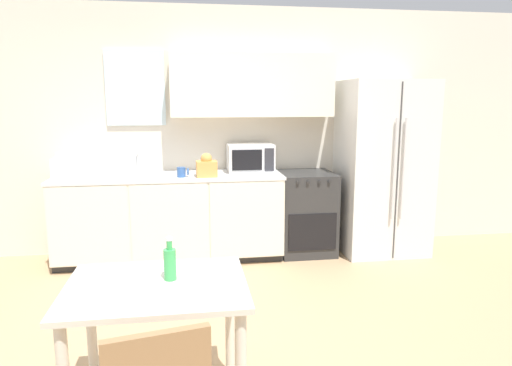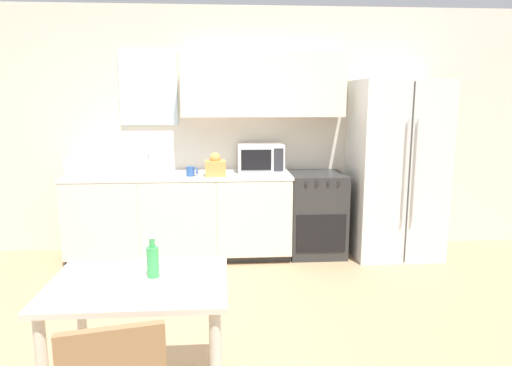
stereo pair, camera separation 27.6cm
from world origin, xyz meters
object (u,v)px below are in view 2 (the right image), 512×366
at_px(microwave, 260,158).
at_px(coffee_mug, 191,171).
at_px(dining_table, 140,306).
at_px(drink_bottle, 153,260).
at_px(oven_range, 316,214).
at_px(refrigerator, 396,169).

bearing_deg(microwave, coffee_mug, -160.49).
relative_size(coffee_mug, dining_table, 0.13).
distance_m(microwave, drink_bottle, 2.73).
distance_m(oven_range, dining_table, 2.96).
relative_size(refrigerator, coffee_mug, 15.76).
relative_size(microwave, dining_table, 0.54).
distance_m(coffee_mug, drink_bottle, 2.35).
bearing_deg(drink_bottle, oven_range, 61.08).
relative_size(oven_range, refrigerator, 0.48).
height_order(oven_range, dining_table, oven_range).
height_order(oven_range, refrigerator, refrigerator).
xyz_separation_m(oven_range, refrigerator, (0.86, -0.06, 0.50)).
bearing_deg(oven_range, coffee_mug, -172.91).
bearing_deg(oven_range, microwave, 171.19).
xyz_separation_m(microwave, drink_bottle, (-0.78, -2.61, -0.21)).
xyz_separation_m(oven_range, coffee_mug, (-1.35, -0.17, 0.52)).
height_order(oven_range, drink_bottle, drink_bottle).
height_order(coffee_mug, drink_bottle, coffee_mug).
relative_size(refrigerator, drink_bottle, 8.23).
distance_m(oven_range, refrigerator, 1.00).
bearing_deg(drink_bottle, refrigerator, 47.51).
xyz_separation_m(coffee_mug, drink_bottle, (-0.04, -2.35, -0.11)).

